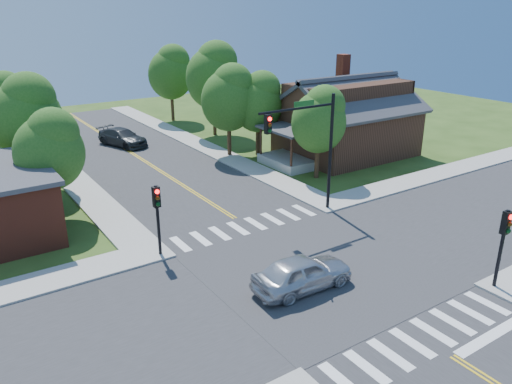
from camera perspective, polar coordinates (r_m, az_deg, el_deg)
ground at (r=24.34m, az=6.98°, el=-8.96°), size 100.00×100.00×0.00m
road_ns at (r=24.34m, az=6.99°, el=-8.92°), size 10.00×90.00×0.04m
road_ew at (r=24.33m, az=6.99°, el=-8.91°), size 90.00×10.00×0.04m
intersection_patch at (r=24.34m, az=6.98°, el=-8.96°), size 10.20×10.20×0.06m
sidewalk_ne at (r=45.16m, az=9.29°, el=5.02°), size 40.00×40.00×0.14m
crosswalk_north at (r=28.75m, az=-1.05°, el=-3.88°), size 8.85×2.00×0.01m
crosswalk_south at (r=20.82m, az=18.52°, el=-15.47°), size 8.85×2.00×0.01m
centerline at (r=24.32m, az=6.99°, el=-8.87°), size 0.30×90.00×0.01m
stop_bar at (r=22.06m, az=25.61°, el=-14.48°), size 4.60×0.45×0.09m
signal_mast_ne at (r=28.90m, az=6.13°, el=6.23°), size 5.30×0.42×7.20m
signal_pole_se at (r=24.07m, az=26.49°, el=-4.40°), size 0.34×0.42×3.80m
signal_pole_nw at (r=24.84m, az=-11.22°, el=-1.77°), size 0.34×0.42×3.80m
house_ne at (r=42.82m, az=10.28°, el=8.60°), size 13.05×8.80×7.11m
tree_e_a at (r=36.02m, az=7.35°, el=8.38°), size 4.00×3.80×6.81m
tree_e_b at (r=41.60m, az=0.34°, el=10.42°), size 4.17×3.96×7.08m
tree_e_c at (r=48.59m, az=-4.79°, el=13.32°), size 5.30×5.03×9.01m
tree_e_d at (r=55.78m, az=-9.66°, el=13.49°), size 4.83×4.59×8.21m
tree_w_a at (r=30.70m, az=-22.43°, el=4.71°), size 3.93×3.73×6.67m
tree_w_b at (r=36.58m, az=-24.70°, el=8.12°), size 4.70×4.46×7.99m
tree_w_c at (r=44.64m, az=-26.83°, el=9.09°), size 4.26×4.05×7.25m
tree_house at (r=41.22m, az=-3.03°, el=10.89°), size 4.54×4.31×7.72m
tree_bldg at (r=35.47m, az=-23.10°, el=5.81°), size 3.51×3.34×5.97m
car_silver at (r=22.46m, az=5.30°, el=-9.25°), size 2.24×4.84×1.60m
car_dgrey at (r=46.84m, az=-15.00°, el=6.01°), size 5.44×6.56×1.51m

